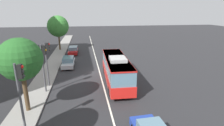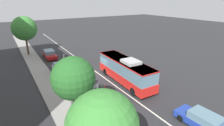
{
  "view_description": "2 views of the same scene",
  "coord_description": "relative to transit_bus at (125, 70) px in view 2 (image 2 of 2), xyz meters",
  "views": [
    {
      "loc": [
        -23.15,
        1.99,
        8.36
      ],
      "look_at": [
        -2.72,
        -1.36,
        2.11
      ],
      "focal_mm": 27.48,
      "sensor_mm": 36.0,
      "label": 1
    },
    {
      "loc": [
        -21.2,
        11.12,
        10.49
      ],
      "look_at": [
        -1.37,
        -1.25,
        2.01
      ],
      "focal_mm": 28.34,
      "sensor_mm": 36.0,
      "label": 2
    }
  ],
  "objects": [
    {
      "name": "sedan_red",
      "position": [
        16.0,
        5.91,
        -1.09
      ],
      "size": [
        4.54,
        1.9,
        1.46
      ],
      "rotation": [
        0.0,
        0.0,
        3.12
      ],
      "color": "#B21919",
      "rests_on": "ground_plane"
    },
    {
      "name": "sidewalk_kerb",
      "position": [
        4.0,
        8.88,
        -1.74
      ],
      "size": [
        80.0,
        2.62,
        0.14
      ],
      "primitive_type": "cube",
      "color": "gray",
      "rests_on": "ground_plane"
    },
    {
      "name": "transit_bus",
      "position": [
        0.0,
        0.0,
        0.0
      ],
      "size": [
        10.09,
        2.87,
        3.46
      ],
      "rotation": [
        0.0,
        0.0,
        -0.04
      ],
      "color": "red",
      "rests_on": "ground_plane"
    },
    {
      "name": "traffic_light_mid_block",
      "position": [
        -0.05,
        7.7,
        1.75
      ],
      "size": [
        0.32,
        0.62,
        5.2
      ],
      "rotation": [
        0.0,
        0.0,
        -1.56
      ],
      "color": "#47474C",
      "rests_on": "ground_plane"
    },
    {
      "name": "sedan_blue",
      "position": [
        -10.74,
        -0.42,
        -1.09
      ],
      "size": [
        4.56,
        1.96,
        1.46
      ],
      "rotation": [
        0.0,
        0.0,
        0.04
      ],
      "color": "#1E3899",
      "rests_on": "ground_plane"
    },
    {
      "name": "traffic_light_far_corner",
      "position": [
        -7.92,
        7.94,
        1.75
      ],
      "size": [
        0.34,
        0.62,
        5.2
      ],
      "rotation": [
        0.0,
        0.0,
        -1.63
      ],
      "color": "#47474C",
      "rests_on": "ground_plane"
    },
    {
      "name": "lane_centre_line",
      "position": [
        4.0,
        1.65,
        -1.8
      ],
      "size": [
        76.0,
        0.16,
        0.01
      ],
      "primitive_type": "cube",
      "color": "silver",
      "rests_on": "ground_plane"
    },
    {
      "name": "sedan_silver",
      "position": [
        7.45,
        6.25,
        -1.09
      ],
      "size": [
        4.51,
        1.84,
        1.46
      ],
      "rotation": [
        0.0,
        0.0,
        3.14
      ],
      "color": "#B7BABF",
      "rests_on": "ground_plane"
    },
    {
      "name": "ground_plane",
      "position": [
        4.0,
        1.65,
        -1.81
      ],
      "size": [
        160.0,
        160.0,
        0.0
      ],
      "primitive_type": "plane",
      "color": "#28282B"
    },
    {
      "name": "street_tree_kerbside_centre",
      "position": [
        20.02,
        9.07,
        3.44
      ],
      "size": [
        4.57,
        4.57,
        7.55
      ],
      "color": "#4C3823",
      "rests_on": "ground_plane"
    },
    {
      "name": "traffic_light_near_corner",
      "position": [
        -1.51,
        7.77,
        1.75
      ],
      "size": [
        0.33,
        0.62,
        5.2
      ],
      "rotation": [
        0.0,
        0.0,
        -1.61
      ],
      "color": "#47474C",
      "rests_on": "ground_plane"
    },
    {
      "name": "street_tree_kerbside_left",
      "position": [
        -5.03,
        8.72,
        2.86
      ],
      "size": [
        3.47,
        3.47,
        6.44
      ],
      "color": "#4C3823",
      "rests_on": "ground_plane"
    }
  ]
}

